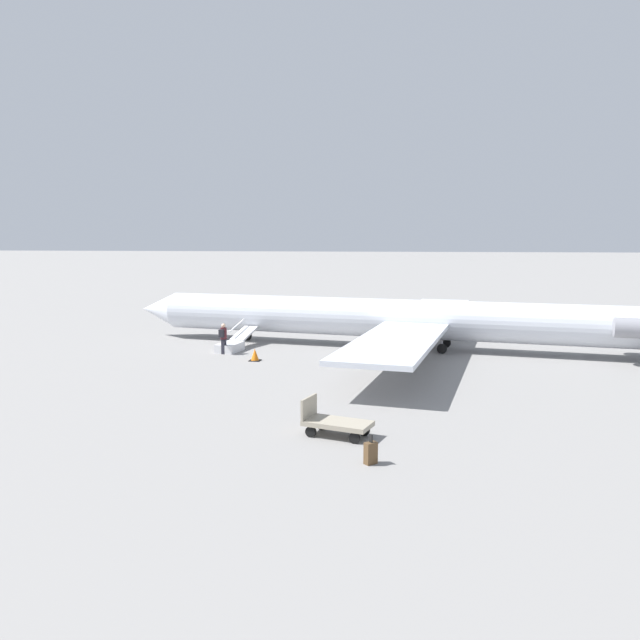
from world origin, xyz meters
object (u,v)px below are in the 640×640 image
at_px(airplane_main, 410,319).
at_px(passenger, 223,336).
at_px(suitcase, 371,453).
at_px(luggage_cart, 334,422).
at_px(boarding_stairs, 233,344).

relative_size(airplane_main, passenger, 20.07).
bearing_deg(passenger, suitcase, -140.63).
xyz_separation_m(luggage_cart, suitcase, (-1.42, 2.38, -0.13)).
xyz_separation_m(airplane_main, passenger, (10.33, 3.51, -0.79)).
xyz_separation_m(boarding_stairs, luggage_cart, (-8.20, 14.81, 0.10)).
distance_m(airplane_main, luggage_cart, 17.28).
height_order(passenger, luggage_cart, passenger).
bearing_deg(suitcase, boarding_stairs, -60.78).
distance_m(boarding_stairs, suitcase, 19.69).
distance_m(airplane_main, passenger, 10.94).
xyz_separation_m(passenger, luggage_cart, (-8.35, 13.61, -0.54)).
xyz_separation_m(boarding_stairs, suitcase, (-9.61, 17.19, -0.03)).
relative_size(boarding_stairs, suitcase, 4.67).
bearing_deg(passenger, airplane_main, -63.29).
height_order(boarding_stairs, luggage_cart, boarding_stairs).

